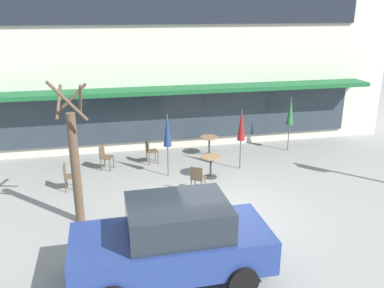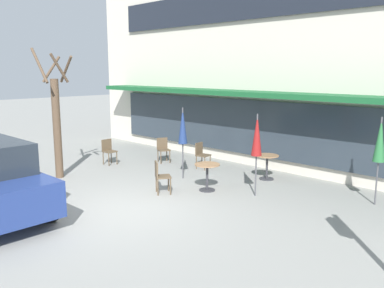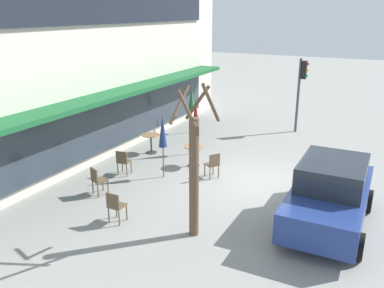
{
  "view_description": "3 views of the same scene",
  "coord_description": "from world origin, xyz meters",
  "px_view_note": "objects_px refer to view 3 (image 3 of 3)",
  "views": [
    {
      "loc": [
        -2.92,
        -9.86,
        5.56
      ],
      "look_at": [
        -0.19,
        2.93,
        1.16
      ],
      "focal_mm": 38.0,
      "sensor_mm": 36.0,
      "label": 1
    },
    {
      "loc": [
        7.76,
        -5.4,
        3.3
      ],
      "look_at": [
        -0.62,
        3.11,
        1.13
      ],
      "focal_mm": 38.0,
      "sensor_mm": 36.0,
      "label": 2
    },
    {
      "loc": [
        -11.99,
        -3.67,
        5.43
      ],
      "look_at": [
        0.27,
        2.66,
        0.89
      ],
      "focal_mm": 38.0,
      "sensor_mm": 36.0,
      "label": 3
    }
  ],
  "objects_px": {
    "patio_umbrella_corner_open": "(163,131)",
    "cafe_chair_3": "(97,179)",
    "patio_umbrella_cream_folded": "(192,98)",
    "cafe_chair_0": "(123,161)",
    "street_tree": "(194,169)",
    "traffic_light_pole": "(301,83)",
    "cafe_chair_2": "(115,205)",
    "cafe_chair_1": "(213,164)",
    "parked_sedan": "(330,194)",
    "cafe_table_streetside": "(151,141)",
    "cafe_table_near_wall": "(194,153)",
    "patio_umbrella_green_folded": "(196,114)"
  },
  "relations": [
    {
      "from": "patio_umbrella_corner_open",
      "to": "cafe_chair_3",
      "type": "bearing_deg",
      "value": 153.37
    },
    {
      "from": "patio_umbrella_cream_folded",
      "to": "cafe_chair_0",
      "type": "relative_size",
      "value": 2.47
    },
    {
      "from": "street_tree",
      "to": "traffic_light_pole",
      "type": "distance_m",
      "value": 10.45
    },
    {
      "from": "cafe_chair_2",
      "to": "street_tree",
      "type": "xyz_separation_m",
      "value": [
        0.44,
        -2.12,
        1.25
      ]
    },
    {
      "from": "cafe_chair_1",
      "to": "parked_sedan",
      "type": "height_order",
      "value": "parked_sedan"
    },
    {
      "from": "cafe_table_streetside",
      "to": "cafe_chair_2",
      "type": "xyz_separation_m",
      "value": [
        -5.2,
        -2.23,
        0.01
      ]
    },
    {
      "from": "patio_umbrella_corner_open",
      "to": "traffic_light_pole",
      "type": "distance_m",
      "value": 8.1
    },
    {
      "from": "cafe_chair_0",
      "to": "traffic_light_pole",
      "type": "xyz_separation_m",
      "value": [
        8.06,
        -4.09,
        1.77
      ]
    },
    {
      "from": "cafe_table_streetside",
      "to": "cafe_chair_1",
      "type": "height_order",
      "value": "cafe_chair_1"
    },
    {
      "from": "cafe_table_streetside",
      "to": "cafe_chair_0",
      "type": "distance_m",
      "value": 2.41
    },
    {
      "from": "cafe_table_streetside",
      "to": "street_tree",
      "type": "bearing_deg",
      "value": -137.58
    },
    {
      "from": "cafe_table_streetside",
      "to": "cafe_chair_3",
      "type": "distance_m",
      "value": 4.1
    },
    {
      "from": "patio_umbrella_corner_open",
      "to": "cafe_chair_2",
      "type": "relative_size",
      "value": 2.47
    },
    {
      "from": "cafe_chair_0",
      "to": "cafe_chair_2",
      "type": "xyz_separation_m",
      "value": [
        -2.82,
        -1.83,
        0.0
      ]
    },
    {
      "from": "cafe_chair_3",
      "to": "traffic_light_pole",
      "type": "distance_m",
      "value": 10.59
    },
    {
      "from": "cafe_table_near_wall",
      "to": "patio_umbrella_corner_open",
      "type": "xyz_separation_m",
      "value": [
        -1.41,
        0.43,
        1.11
      ]
    },
    {
      "from": "patio_umbrella_green_folded",
      "to": "traffic_light_pole",
      "type": "height_order",
      "value": "traffic_light_pole"
    },
    {
      "from": "cafe_chair_2",
      "to": "patio_umbrella_cream_folded",
      "type": "bearing_deg",
      "value": 14.0
    },
    {
      "from": "cafe_chair_0",
      "to": "parked_sedan",
      "type": "height_order",
      "value": "parked_sedan"
    },
    {
      "from": "cafe_chair_3",
      "to": "parked_sedan",
      "type": "relative_size",
      "value": 0.21
    },
    {
      "from": "cafe_table_streetside",
      "to": "street_tree",
      "type": "relative_size",
      "value": 0.19
    },
    {
      "from": "cafe_chair_2",
      "to": "traffic_light_pole",
      "type": "bearing_deg",
      "value": -11.72
    },
    {
      "from": "cafe_table_near_wall",
      "to": "cafe_table_streetside",
      "type": "xyz_separation_m",
      "value": [
        0.5,
        2.16,
        0.0
      ]
    },
    {
      "from": "street_tree",
      "to": "traffic_light_pole",
      "type": "relative_size",
      "value": 1.17
    },
    {
      "from": "cafe_chair_3",
      "to": "parked_sedan",
      "type": "xyz_separation_m",
      "value": [
        1.39,
        -6.6,
        0.35
      ]
    },
    {
      "from": "patio_umbrella_green_folded",
      "to": "cafe_chair_1",
      "type": "xyz_separation_m",
      "value": [
        -1.96,
        -1.64,
        -1.1
      ]
    },
    {
      "from": "patio_umbrella_corner_open",
      "to": "cafe_chair_0",
      "type": "bearing_deg",
      "value": 109.28
    },
    {
      "from": "cafe_table_streetside",
      "to": "traffic_light_pole",
      "type": "relative_size",
      "value": 0.22
    },
    {
      "from": "patio_umbrella_corner_open",
      "to": "cafe_chair_0",
      "type": "distance_m",
      "value": 1.79
    },
    {
      "from": "patio_umbrella_corner_open",
      "to": "cafe_chair_1",
      "type": "xyz_separation_m",
      "value": [
        0.7,
        -1.53,
        -1.1
      ]
    },
    {
      "from": "cafe_chair_1",
      "to": "cafe_chair_0",
      "type": "bearing_deg",
      "value": 112.13
    },
    {
      "from": "cafe_chair_1",
      "to": "traffic_light_pole",
      "type": "xyz_separation_m",
      "value": [
        6.89,
        -1.23,
        1.77
      ]
    },
    {
      "from": "parked_sedan",
      "to": "traffic_light_pole",
      "type": "distance_m",
      "value": 8.9
    },
    {
      "from": "cafe_chair_3",
      "to": "street_tree",
      "type": "bearing_deg",
      "value": -101.0
    },
    {
      "from": "cafe_table_streetside",
      "to": "parked_sedan",
      "type": "distance_m",
      "value": 7.74
    },
    {
      "from": "cafe_table_streetside",
      "to": "cafe_chair_0",
      "type": "relative_size",
      "value": 0.85
    },
    {
      "from": "patio_umbrella_green_folded",
      "to": "street_tree",
      "type": "height_order",
      "value": "street_tree"
    },
    {
      "from": "patio_umbrella_green_folded",
      "to": "cafe_chair_2",
      "type": "relative_size",
      "value": 2.47
    },
    {
      "from": "cafe_table_streetside",
      "to": "traffic_light_pole",
      "type": "height_order",
      "value": "traffic_light_pole"
    },
    {
      "from": "cafe_chair_3",
      "to": "traffic_light_pole",
      "type": "bearing_deg",
      "value": -21.47
    },
    {
      "from": "cafe_chair_2",
      "to": "patio_umbrella_green_folded",
      "type": "bearing_deg",
      "value": 5.93
    },
    {
      "from": "patio_umbrella_cream_folded",
      "to": "cafe_chair_1",
      "type": "bearing_deg",
      "value": -145.13
    },
    {
      "from": "patio_umbrella_green_folded",
      "to": "cafe_chair_2",
      "type": "height_order",
      "value": "patio_umbrella_green_folded"
    },
    {
      "from": "cafe_table_near_wall",
      "to": "traffic_light_pole",
      "type": "relative_size",
      "value": 0.22
    },
    {
      "from": "patio_umbrella_cream_folded",
      "to": "cafe_chair_2",
      "type": "xyz_separation_m",
      "value": [
        -8.49,
        -2.12,
        -1.1
      ]
    },
    {
      "from": "cafe_chair_3",
      "to": "patio_umbrella_green_folded",
      "type": "bearing_deg",
      "value": -11.24
    },
    {
      "from": "cafe_table_streetside",
      "to": "patio_umbrella_corner_open",
      "type": "height_order",
      "value": "patio_umbrella_corner_open"
    },
    {
      "from": "cafe_chair_1",
      "to": "cafe_chair_2",
      "type": "height_order",
      "value": "same"
    },
    {
      "from": "street_tree",
      "to": "patio_umbrella_green_folded",
      "type": "bearing_deg",
      "value": 26.45
    },
    {
      "from": "cafe_chair_0",
      "to": "patio_umbrella_cream_folded",
      "type": "bearing_deg",
      "value": 2.87
    }
  ]
}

